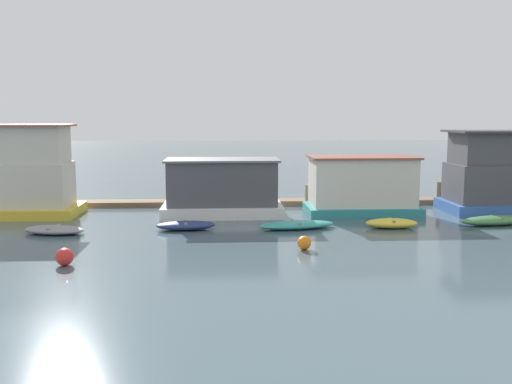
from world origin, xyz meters
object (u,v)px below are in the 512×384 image
at_px(houseboat_yellow, 32,175).
at_px(buoy_orange, 304,243).
at_px(mooring_post_far_right, 341,196).
at_px(dinghy_navy, 186,225).
at_px(houseboat_white, 222,189).
at_px(mooring_post_near_right, 439,194).
at_px(dinghy_grey, 54,230).
at_px(dinghy_yellow, 392,223).
at_px(dinghy_teal, 297,225).
at_px(buoy_red, 65,257).
at_px(houseboat_blue, 506,174).
at_px(houseboat_teal, 362,186).
at_px(dinghy_green, 496,220).
at_px(mooring_post_centre, 308,196).

xyz_separation_m(houseboat_yellow, buoy_orange, (14.43, -9.30, -2.07)).
bearing_deg(mooring_post_far_right, dinghy_navy, -143.03).
distance_m(houseboat_white, mooring_post_near_right, 14.22).
xyz_separation_m(dinghy_grey, dinghy_yellow, (16.90, 0.51, 0.05)).
bearing_deg(dinghy_teal, buoy_red, -145.86).
xyz_separation_m(houseboat_blue, buoy_orange, (-13.37, -9.06, -1.95)).
height_order(houseboat_yellow, houseboat_blue, houseboat_yellow).
distance_m(houseboat_yellow, dinghy_yellow, 20.28).
distance_m(houseboat_blue, mooring_post_near_right, 4.27).
xyz_separation_m(houseboat_yellow, dinghy_teal, (14.69, -4.69, -2.17)).
relative_size(houseboat_teal, mooring_post_near_right, 4.33).
height_order(houseboat_yellow, dinghy_teal, houseboat_yellow).
bearing_deg(houseboat_yellow, dinghy_grey, -62.94).
height_order(houseboat_teal, buoy_red, houseboat_teal).
distance_m(dinghy_yellow, dinghy_green, 5.74).
distance_m(houseboat_yellow, houseboat_blue, 27.80).
height_order(dinghy_grey, mooring_post_near_right, mooring_post_near_right).
height_order(dinghy_navy, mooring_post_far_right, mooring_post_far_right).
distance_m(houseboat_blue, dinghy_green, 5.17).
distance_m(dinghy_navy, dinghy_yellow, 10.54).
distance_m(mooring_post_far_right, buoy_orange, 12.38).
relative_size(mooring_post_far_right, buoy_orange, 2.12).
bearing_deg(buoy_orange, buoy_red, -167.82).
distance_m(mooring_post_near_right, mooring_post_centre, 8.49).
xyz_separation_m(houseboat_white, buoy_red, (-6.06, -10.89, -1.21)).
xyz_separation_m(houseboat_yellow, dinghy_green, (25.32, -4.31, -2.12)).
bearing_deg(mooring_post_centre, buoy_orange, -99.16).
distance_m(dinghy_grey, dinghy_teal, 12.01).
relative_size(houseboat_yellow, buoy_orange, 8.68).
bearing_deg(mooring_post_centre, buoy_red, -129.79).
height_order(houseboat_yellow, dinghy_navy, houseboat_yellow).
bearing_deg(houseboat_yellow, mooring_post_near_right, 5.54).
bearing_deg(houseboat_white, houseboat_yellow, 177.50).
distance_m(houseboat_teal, buoy_orange, 10.18).
distance_m(houseboat_blue, mooring_post_centre, 11.89).
bearing_deg(buoy_orange, mooring_post_centre, 80.84).
distance_m(houseboat_yellow, houseboat_white, 10.95).
bearing_deg(dinghy_teal, mooring_post_far_right, 62.08).
bearing_deg(houseboat_blue, mooring_post_centre, 167.03).
bearing_deg(dinghy_yellow, mooring_post_centre, 114.57).
bearing_deg(mooring_post_far_right, houseboat_yellow, -172.57).
xyz_separation_m(dinghy_navy, mooring_post_centre, (7.26, 7.07, 0.47)).
distance_m(dinghy_teal, buoy_orange, 4.61).
xyz_separation_m(houseboat_blue, dinghy_teal, (-13.11, -4.45, -2.06)).
relative_size(dinghy_grey, dinghy_navy, 1.09).
bearing_deg(mooring_post_centre, houseboat_white, -151.96).
relative_size(dinghy_grey, dinghy_teal, 0.79).
distance_m(houseboat_white, houseboat_teal, 8.19).
xyz_separation_m(dinghy_navy, buoy_red, (-4.21, -6.70, 0.12)).
distance_m(houseboat_white, dinghy_yellow, 9.78).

